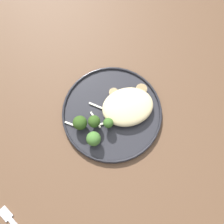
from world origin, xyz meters
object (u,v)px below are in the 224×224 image
Objects in this scene: seared_scallop_front_small at (137,106)px; seared_scallop_half_hidden at (114,93)px; seared_scallop_rear_pale at (141,90)px; seared_scallop_tilted_round at (117,103)px; broccoli_floret_near_rim at (94,122)px; broccoli_floret_rear_charred at (108,123)px; broccoli_floret_tall_stalk at (94,139)px; dinner_plate at (112,113)px; broccoli_floret_small_sprig at (80,123)px; seared_scallop_on_noodles at (111,116)px.

seared_scallop_front_small and seared_scallop_half_hidden have the same top height.
seared_scallop_front_small is at bearing -121.87° from seared_scallop_rear_pale.
broccoli_floret_near_rim is (-0.08, -0.04, 0.02)m from seared_scallop_tilted_round.
broccoli_floret_rear_charred reaches higher than seared_scallop_half_hidden.
broccoli_floret_rear_charred reaches higher than seared_scallop_rear_pale.
dinner_plate is at bearing 44.15° from broccoli_floret_tall_stalk.
seared_scallop_front_small is at bearing 4.86° from broccoli_floret_small_sprig.
broccoli_floret_rear_charred is at bearing -21.04° from broccoli_floret_near_rim.
dinner_plate is at bearing 60.49° from broccoli_floret_rear_charred.
seared_scallop_front_small is at bearing -22.27° from seared_scallop_tilted_round.
broccoli_floret_rear_charred is at bearing -146.53° from seared_scallop_rear_pale.
seared_scallop_tilted_round is at bearing 29.12° from broccoli_floret_near_rim.
broccoli_floret_small_sprig reaches higher than broccoli_floret_rear_charred.
seared_scallop_tilted_round is at bearing 44.70° from broccoli_floret_tall_stalk.
seared_scallop_tilted_round is 0.97× the size of seared_scallop_on_noodles.
seared_scallop_half_hidden is 0.11m from broccoli_floret_near_rim.
seared_scallop_half_hidden is 0.10m from broccoli_floret_rear_charred.
seared_scallop_on_noodles is at bearing -120.39° from dinner_plate.
broccoli_floret_tall_stalk is (-0.06, -0.06, 0.02)m from seared_scallop_on_noodles.
seared_scallop_rear_pale is at bearing 22.70° from broccoli_floret_near_rim.
seared_scallop_tilted_round is (0.02, 0.02, 0.01)m from dinner_plate.
seared_scallop_rear_pale is (0.11, 0.06, -0.00)m from seared_scallop_on_noodles.
broccoli_floret_tall_stalk is 1.05× the size of broccoli_floret_rear_charred.
seared_scallop_front_small is at bearing 25.37° from broccoli_floret_tall_stalk.
seared_scallop_on_noodles is at bearing 1.47° from broccoli_floret_small_sprig.
seared_scallop_on_noodles is at bearing -152.36° from seared_scallop_rear_pale.
dinner_plate is at bearing -156.12° from seared_scallop_rear_pale.
seared_scallop_on_noodles is 0.68× the size of broccoli_floret_small_sprig.
broccoli_floret_tall_stalk is at bearing -64.13° from broccoli_floret_small_sprig.
seared_scallop_on_noodles is 0.66× the size of broccoli_floret_near_rim.
seared_scallop_half_hidden is 0.14m from broccoli_floret_small_sprig.
dinner_plate is 0.02m from seared_scallop_on_noodles.
broccoli_floret_small_sprig is (-0.20, -0.06, 0.02)m from seared_scallop_rear_pale.
seared_scallop_tilted_round is at bearing 17.19° from broccoli_floret_small_sprig.
broccoli_floret_tall_stalk reaches higher than seared_scallop_tilted_round.
seared_scallop_on_noodles is 0.71× the size of broccoli_floret_rear_charred.
seared_scallop_tilted_round is at bearing 54.53° from broccoli_floret_rear_charred.
broccoli_floret_near_rim is at bearing -169.27° from seared_scallop_on_noodles.
broccoli_floret_tall_stalk reaches higher than broccoli_floret_rear_charred.
broccoli_floret_near_rim reaches higher than broccoli_floret_rear_charred.
broccoli_floret_rear_charred is (-0.04, -0.06, 0.02)m from seared_scallop_tilted_round.
broccoli_floret_near_rim is 1.03× the size of broccoli_floret_small_sprig.
seared_scallop_half_hidden is at bearing 31.29° from broccoli_floret_small_sprig.
seared_scallop_on_noodles is at bearing 41.65° from broccoli_floret_tall_stalk.
broccoli_floret_rear_charred reaches higher than seared_scallop_tilted_round.
broccoli_floret_rear_charred is at bearing -159.14° from seared_scallop_front_small.
broccoli_floret_near_rim is 0.04m from broccoli_floret_rear_charred.
seared_scallop_on_noodles is 0.09m from broccoli_floret_tall_stalk.
broccoli_floret_near_rim reaches higher than broccoli_floret_small_sprig.
broccoli_floret_rear_charred is (-0.12, -0.08, 0.02)m from seared_scallop_rear_pale.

